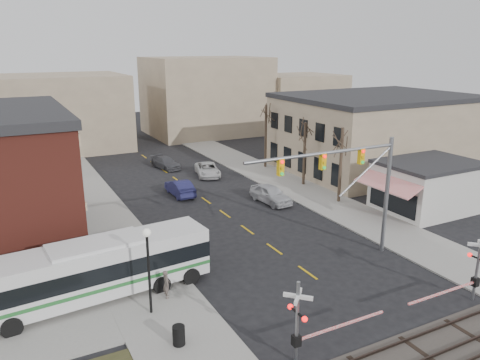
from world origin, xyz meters
The scene contains 20 objects.
ground centered at (0.00, 0.00, 0.00)m, with size 160.00×160.00×0.00m, color black.
sidewalk_west centered at (-9.50, 20.00, 0.06)m, with size 5.00×60.00×0.12m, color gray.
sidewalk_east centered at (9.50, 20.00, 0.06)m, with size 5.00×60.00×0.12m, color gray.
tan_building centered at (22.00, 20.00, 4.26)m, with size 20.30×15.30×8.50m.
awning_shop centered at (15.97, 7.00, 2.16)m, with size 9.74×6.20×4.30m.
tree_east_a centered at (10.50, 12.00, 3.50)m, with size 0.28×0.28×6.75m.
tree_east_b centered at (10.80, 18.00, 3.27)m, with size 0.28×0.28×6.30m.
tree_east_c centered at (11.00, 26.00, 3.72)m, with size 0.28×0.28×7.20m.
transit_bus centered at (-12.17, 4.87, 1.83)m, with size 12.80×3.86×3.25m.
traffic_signal_mast centered at (3.55, 2.36, 5.79)m, with size 11.04×0.30×8.00m.
rr_crossing_west centered at (-5.08, -4.83, 1.97)m, with size 5.60×1.36×4.00m.
rr_crossing_east centered at (5.93, -4.92, 1.97)m, with size 5.60×1.36×4.00m.
street_lamp centered at (-10.12, 1.94, 3.48)m, with size 0.44×0.44×4.76m.
trash_bin centered at (-9.77, -1.35, 0.60)m, with size 0.60×0.60×0.96m, color black.
car_a centered at (5.00, 14.81, 0.81)m, with size 1.90×4.73×1.61m, color #ABABAF.
car_b centered at (-1.56, 20.62, 0.76)m, with size 1.60×4.59×1.51m, color #1C1D47.
car_c centered at (3.58, 25.82, 0.69)m, with size 2.29×4.98×1.38m, color silver.
car_d centered at (0.57, 31.02, 0.66)m, with size 1.85×4.56×1.32m, color #434348.
pedestrian_near centered at (-8.87, 3.05, 0.93)m, with size 0.59×0.39×1.62m, color #574C45.
pedestrian_far centered at (-10.98, 7.34, 0.97)m, with size 0.82×0.64×1.69m, color #353359.
Camera 1 is at (-16.02, -19.64, 13.72)m, focal length 35.00 mm.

